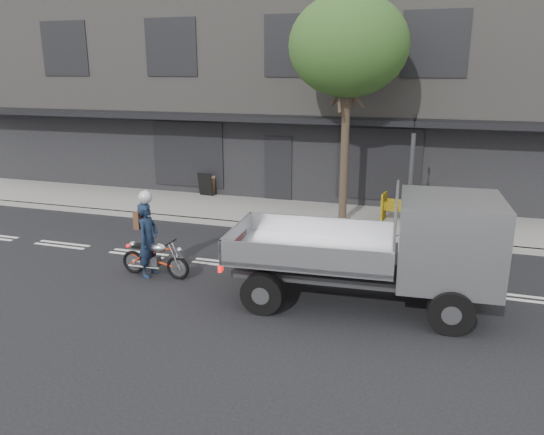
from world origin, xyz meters
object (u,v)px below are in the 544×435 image
at_px(street_tree, 348,46).
at_px(traffic_light_pole, 410,183).
at_px(flatbed_ute, 422,243).
at_px(motorcycle, 155,257).
at_px(construction_barrier, 408,210).
at_px(sandwich_board, 205,184).
at_px(rider, 148,240).

xyz_separation_m(street_tree, traffic_light_pole, (2.00, -0.85, -3.63)).
relative_size(street_tree, flatbed_ute, 1.25).
relative_size(street_tree, motorcycle, 3.86).
height_order(construction_barrier, sandwich_board, construction_barrier).
relative_size(traffic_light_pole, sandwich_board, 4.07).
bearing_deg(rider, flatbed_ute, -88.28).
height_order(motorcycle, rider, rider).
bearing_deg(flatbed_ute, sandwich_board, 134.17).
bearing_deg(sandwich_board, rider, -71.80).
xyz_separation_m(motorcycle, construction_barrier, (5.34, 5.65, 0.14)).
height_order(traffic_light_pole, sandwich_board, traffic_light_pole).
relative_size(motorcycle, sandwich_board, 2.03).
bearing_deg(traffic_light_pole, motorcycle, -139.78).
height_order(motorcycle, sandwich_board, sandwich_board).
xyz_separation_m(traffic_light_pole, flatbed_ute, (0.52, -4.51, -0.26)).
bearing_deg(construction_barrier, street_tree, -173.21).
distance_m(motorcycle, sandwich_board, 7.44).
bearing_deg(sandwich_board, construction_barrier, -7.96).
height_order(flatbed_ute, sandwich_board, flatbed_ute).
bearing_deg(motorcycle, flatbed_ute, 1.73).
bearing_deg(motorcycle, rider, -178.83).
bearing_deg(traffic_light_pole, sandwich_board, 160.60).
distance_m(street_tree, flatbed_ute, 7.08).
bearing_deg(sandwich_board, street_tree, -14.25).
distance_m(street_tree, sandwich_board, 7.37).
distance_m(traffic_light_pole, motorcycle, 7.17).
relative_size(construction_barrier, sandwich_board, 1.87).
bearing_deg(rider, construction_barrier, -43.04).
height_order(rider, flatbed_ute, flatbed_ute).
distance_m(motorcycle, rider, 0.44).
distance_m(street_tree, motorcycle, 8.01).
relative_size(motorcycle, flatbed_ute, 0.32).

